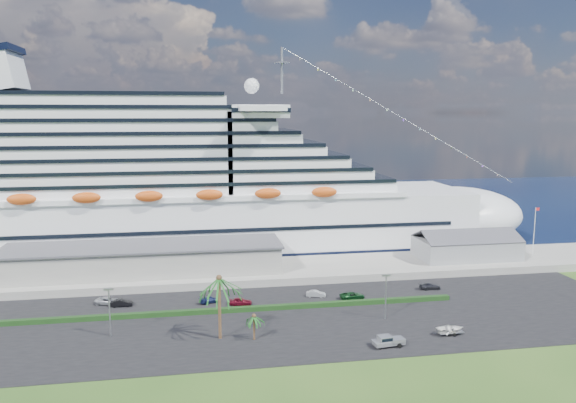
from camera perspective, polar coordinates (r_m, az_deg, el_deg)
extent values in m
plane|color=#284C19|center=(93.58, -0.45, -14.32)|extent=(420.00, 420.00, 0.00)
cube|color=black|center=(103.64, -1.45, -11.91)|extent=(140.00, 38.00, 0.12)
cube|color=gray|center=(130.69, -3.29, -7.07)|extent=(240.00, 20.00, 1.80)
cube|color=black|center=(218.44, -5.93, -0.82)|extent=(420.00, 160.00, 0.02)
cube|color=silver|center=(151.78, -11.87, -2.23)|extent=(160.00, 30.00, 16.00)
ellipsoid|color=silver|center=(168.62, 16.43, -1.29)|extent=(40.00, 30.00, 16.00)
cube|color=black|center=(153.22, -11.79, -4.73)|extent=(164.00, 30.60, 2.40)
cube|color=silver|center=(150.14, -16.74, 5.78)|extent=(128.00, 26.00, 24.80)
cube|color=silver|center=(149.76, -3.38, 9.12)|extent=(14.00, 38.00, 3.20)
cylinder|color=gray|center=(151.12, -0.63, 13.15)|extent=(0.70, 0.70, 12.00)
ellipsoid|color=#C44812|center=(134.82, -13.94, 0.52)|extent=(90.00, 2.40, 2.60)
ellipsoid|color=#C44812|center=(166.08, -13.16, 2.11)|extent=(90.00, 2.40, 2.60)
cube|color=black|center=(151.63, -11.88, -1.93)|extent=(144.00, 30.40, 0.90)
cube|color=gray|center=(129.43, -14.43, -5.72)|extent=(60.00, 14.00, 6.00)
cube|color=#4C4C54|center=(128.69, -14.48, -4.38)|extent=(61.00, 15.00, 0.40)
cube|color=gray|center=(144.86, 17.66, -4.54)|extent=(24.00, 12.00, 4.80)
cube|color=#4C4C54|center=(141.50, 18.29, -3.39)|extent=(24.00, 6.31, 2.74)
cube|color=#4C4C54|center=(146.70, 17.20, -2.91)|extent=(24.00, 6.31, 2.74)
cylinder|color=silver|center=(153.14, 23.73, -2.78)|extent=(0.16, 0.16, 12.00)
cube|color=red|center=(152.45, 24.02, -0.71)|extent=(1.00, 0.04, 0.70)
cube|color=black|center=(107.38, -6.15, -10.91)|extent=(88.00, 1.10, 0.90)
cylinder|color=gray|center=(99.53, -17.66, -10.76)|extent=(0.24, 0.24, 8.00)
cube|color=gray|center=(98.25, -17.78, -8.50)|extent=(1.60, 0.35, 0.35)
cylinder|color=gray|center=(104.12, 9.90, -9.57)|extent=(0.24, 0.24, 8.00)
cube|color=gray|center=(102.90, 9.96, -7.41)|extent=(1.60, 0.35, 0.35)
cylinder|color=#47301E|center=(94.43, -6.96, -10.74)|extent=(0.54, 0.54, 10.50)
sphere|color=#47301E|center=(92.79, -7.03, -7.69)|extent=(0.98, 0.98, 0.98)
cylinder|color=#47301E|center=(94.52, -3.47, -12.71)|extent=(0.35, 0.35, 4.20)
sphere|color=#47301E|center=(93.76, -3.48, -11.52)|extent=(0.73, 0.73, 0.73)
imported|color=black|center=(114.42, -16.54, -9.85)|extent=(4.24, 1.55, 1.39)
imported|color=#9EA1A6|center=(116.36, -17.79, -9.58)|extent=(5.47, 3.56, 1.40)
imported|color=#11193C|center=(112.85, -7.90, -9.85)|extent=(4.73, 3.13, 1.27)
imported|color=maroon|center=(110.88, -4.84, -10.08)|extent=(4.56, 2.36, 1.48)
imported|color=#A4A7AB|center=(115.35, 2.85, -9.34)|extent=(4.15, 2.43, 1.29)
imported|color=#0E3816|center=(114.63, 6.55, -9.48)|extent=(5.07, 2.47, 1.39)
imported|color=#232429|center=(123.61, 14.22, -8.35)|extent=(4.51, 2.00, 1.29)
cylinder|color=black|center=(92.46, 9.32, -14.41)|extent=(0.78, 0.35, 0.75)
cylinder|color=black|center=(94.01, 8.95, -13.99)|extent=(0.78, 0.35, 0.75)
cylinder|color=black|center=(93.52, 11.28, -14.18)|extent=(0.78, 0.35, 0.75)
cylinder|color=black|center=(95.05, 10.89, -13.78)|extent=(0.78, 0.35, 0.75)
cube|color=#9FA2A6|center=(93.66, 10.20, -13.90)|extent=(5.26, 2.46, 0.66)
cube|color=#9FA2A6|center=(93.96, 11.01, -13.59)|extent=(2.46, 2.09, 0.52)
cube|color=#9FA2A6|center=(93.20, 9.82, -13.57)|extent=(2.26, 2.02, 0.89)
cube|color=black|center=(93.16, 9.82, -13.51)|extent=(2.08, 2.04, 0.52)
cube|color=#9FA2A6|center=(92.92, 8.91, -13.93)|extent=(1.05, 1.87, 0.33)
cube|color=gray|center=(100.50, 16.16, -12.60)|extent=(4.45, 1.87, 0.11)
cylinder|color=gray|center=(99.69, 15.10, -12.74)|extent=(2.09, 0.20, 0.08)
cylinder|color=black|center=(100.03, 16.57, -12.86)|extent=(0.62, 0.24, 0.61)
cylinder|color=black|center=(101.45, 16.14, -12.53)|extent=(0.62, 0.24, 0.61)
imported|color=white|center=(100.31, 16.18, -12.31)|extent=(5.00, 3.71, 1.00)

